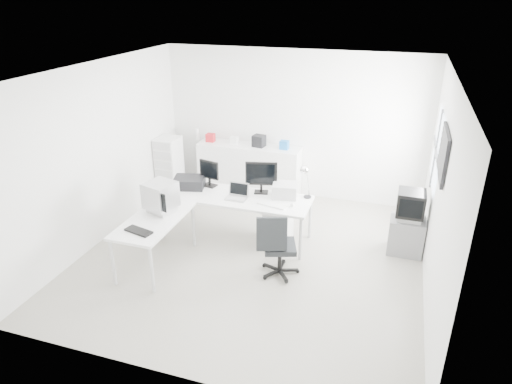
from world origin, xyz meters
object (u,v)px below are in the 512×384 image
(tv_cabinet, at_px, (406,236))
(crt_monitor, at_px, (161,199))
(lcd_monitor_large, at_px, (261,178))
(laptop, at_px, (236,193))
(sideboard, at_px, (249,170))
(drawer_pedestal, at_px, (278,226))
(crt_tv, at_px, (411,206))
(laser_printer, at_px, (285,190))
(inkjet_printer, at_px, (189,182))
(office_chair, at_px, (280,244))
(filing_cabinet, at_px, (170,166))
(main_desk, at_px, (236,217))
(lcd_monitor_small, at_px, (209,173))
(side_desk, at_px, (156,242))

(tv_cabinet, bearing_deg, crt_monitor, -160.74)
(lcd_monitor_large, relative_size, laptop, 1.73)
(sideboard, bearing_deg, drawer_pedestal, -58.09)
(drawer_pedestal, xyz_separation_m, crt_tv, (1.95, 0.32, 0.50))
(lcd_monitor_large, distance_m, laser_printer, 0.43)
(laser_printer, bearing_deg, tv_cabinet, -5.03)
(inkjet_printer, distance_m, office_chair, 2.04)
(tv_cabinet, height_order, filing_cabinet, filing_cabinet)
(filing_cabinet, bearing_deg, laser_printer, -21.95)
(main_desk, relative_size, office_chair, 2.43)
(sideboard, bearing_deg, laptop, -77.45)
(lcd_monitor_small, distance_m, laser_printer, 1.31)
(crt_monitor, xyz_separation_m, office_chair, (1.80, 0.06, -0.46))
(filing_cabinet, bearing_deg, lcd_monitor_small, -38.09)
(side_desk, height_order, laptop, laptop)
(laptop, distance_m, filing_cabinet, 2.35)
(laser_printer, xyz_separation_m, tv_cabinet, (1.90, 0.15, -0.57))
(main_desk, distance_m, sideboard, 1.80)
(side_desk, height_order, inkjet_printer, inkjet_printer)
(crt_monitor, distance_m, sideboard, 2.69)
(inkjet_printer, bearing_deg, laptop, -26.92)
(drawer_pedestal, distance_m, crt_monitor, 1.91)
(inkjet_printer, height_order, lcd_monitor_large, lcd_monitor_large)
(inkjet_printer, xyz_separation_m, office_chair, (1.80, -0.89, -0.34))
(inkjet_printer, bearing_deg, filing_cabinet, 116.13)
(lcd_monitor_large, relative_size, crt_tv, 1.05)
(drawer_pedestal, bearing_deg, lcd_monitor_large, 150.26)
(inkjet_printer, relative_size, tv_cabinet, 0.86)
(office_chair, bearing_deg, crt_monitor, 163.02)
(crt_tv, bearing_deg, main_desk, -171.97)
(laser_printer, bearing_deg, filing_cabinet, 148.39)
(lcd_monitor_small, bearing_deg, crt_monitor, -91.78)
(side_desk, distance_m, tv_cabinet, 3.80)
(inkjet_printer, bearing_deg, lcd_monitor_small, 12.17)
(tv_cabinet, bearing_deg, laptop, -169.68)
(inkjet_printer, relative_size, office_chair, 0.49)
(office_chair, bearing_deg, laptop, 123.63)
(crt_tv, bearing_deg, lcd_monitor_large, -176.91)
(main_desk, xyz_separation_m, sideboard, (-0.36, 1.76, 0.13))
(side_desk, height_order, lcd_monitor_small, lcd_monitor_small)
(main_desk, height_order, lcd_monitor_small, lcd_monitor_small)
(lcd_monitor_small, xyz_separation_m, laptop, (0.60, -0.35, -0.13))
(lcd_monitor_large, height_order, laptop, lcd_monitor_large)
(side_desk, xyz_separation_m, sideboard, (0.49, 2.86, 0.13))
(laptop, xyz_separation_m, filing_cabinet, (-1.90, 1.37, -0.27))
(laser_printer, bearing_deg, crt_monitor, -155.89)
(crt_monitor, bearing_deg, inkjet_printer, 106.16)
(crt_monitor, bearing_deg, tv_cabinet, 35.43)
(laptop, bearing_deg, crt_monitor, -138.48)
(crt_monitor, distance_m, office_chair, 1.86)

